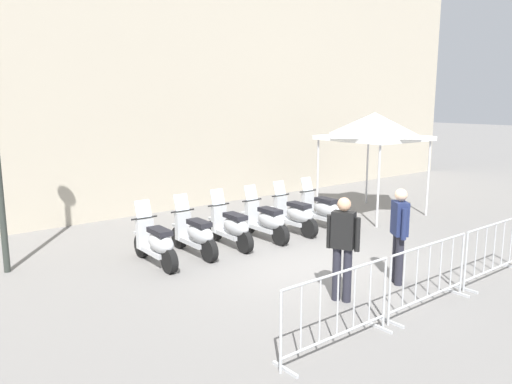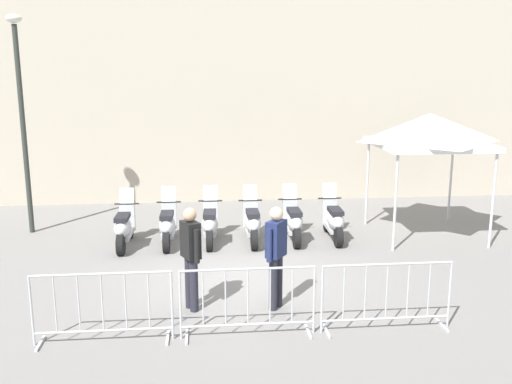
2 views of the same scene
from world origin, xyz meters
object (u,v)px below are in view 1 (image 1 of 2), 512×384
motorcycle_4 (294,215)px  barrier_segment_1 (428,276)px  motorcycle_5 (321,210)px  officer_mid_plaza (399,230)px  motorcycle_2 (231,227)px  motorcycle_3 (265,221)px  barrier_segment_2 (494,252)px  officer_near_row_end (343,243)px  motorcycle_1 (195,235)px  barrier_segment_0 (337,311)px  canopy_tent (374,127)px  motorcycle_0 (156,244)px

motorcycle_4 → barrier_segment_1: size_ratio=0.85×
motorcycle_5 → officer_mid_plaza: officer_mid_plaza is taller
motorcycle_5 → officer_mid_plaza: 4.14m
motorcycle_2 → motorcycle_3: bearing=-2.1°
officer_mid_plaza → motorcycle_4: bearing=77.1°
barrier_segment_2 → officer_near_row_end: bearing=161.2°
motorcycle_1 → barrier_segment_0: size_ratio=0.85×
motorcycle_4 → barrier_segment_2: 4.68m
motorcycle_3 → canopy_tent: size_ratio=0.59×
motorcycle_2 → barrier_segment_0: 4.92m
motorcycle_0 → motorcycle_1: size_ratio=1.00×
motorcycle_5 → officer_near_row_end: (-3.18, -3.63, 0.53)m
barrier_segment_1 → canopy_tent: 6.96m
canopy_tent → motorcycle_2: bearing=-177.4°
motorcycle_5 → canopy_tent: canopy_tent is taller
motorcycle_4 → barrier_segment_2: size_ratio=0.85×
motorcycle_1 → motorcycle_3: same height
motorcycle_0 → barrier_segment_0: (0.35, -4.52, 0.07)m
motorcycle_3 → motorcycle_5: bearing=2.0°
motorcycle_2 → canopy_tent: canopy_tent is taller
motorcycle_5 → barrier_segment_0: 6.45m
barrier_segment_0 → barrier_segment_2: bearing=0.7°
motorcycle_4 → barrier_segment_0: motorcycle_4 is taller
barrier_segment_0 → canopy_tent: bearing=36.4°
motorcycle_4 → motorcycle_2: bearing=-179.4°
motorcycle_0 → motorcycle_1: (0.95, 0.10, 0.00)m
motorcycle_5 → officer_near_row_end: size_ratio=0.99×
motorcycle_2 → officer_near_row_end: size_ratio=1.00×
motorcycle_4 → barrier_segment_2: bearing=-81.1°
motorcycle_0 → barrier_segment_1: 5.12m
motorcycle_2 → canopy_tent: (5.10, 0.24, 2.06)m
motorcycle_1 → motorcycle_5: 3.81m
barrier_segment_0 → motorcycle_5: bearing=46.7°
motorcycle_1 → motorcycle_5: (3.81, 0.08, 0.00)m
motorcycle_3 → barrier_segment_0: bearing=-118.5°
motorcycle_4 → barrier_segment_2: (0.73, -4.63, 0.07)m
motorcycle_0 → officer_mid_plaza: (2.97, -3.52, 0.53)m
motorcycle_0 → motorcycle_2: size_ratio=1.00×
motorcycle_0 → officer_mid_plaza: 4.64m
barrier_segment_2 → motorcycle_4: bearing=98.9°
barrier_segment_0 → barrier_segment_2: 4.20m
motorcycle_1 → motorcycle_3: bearing=0.3°
officer_mid_plaza → motorcycle_2: bearing=106.3°
canopy_tent → motorcycle_0: bearing=-176.9°
motorcycle_5 → canopy_tent: size_ratio=0.59×
barrier_segment_2 → canopy_tent: canopy_tent is taller
barrier_segment_1 → motorcycle_0: bearing=118.5°
motorcycle_0 → motorcycle_1: 0.96m
motorcycle_2 → motorcycle_3: size_ratio=1.00×
motorcycle_1 → officer_mid_plaza: size_ratio=0.99×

